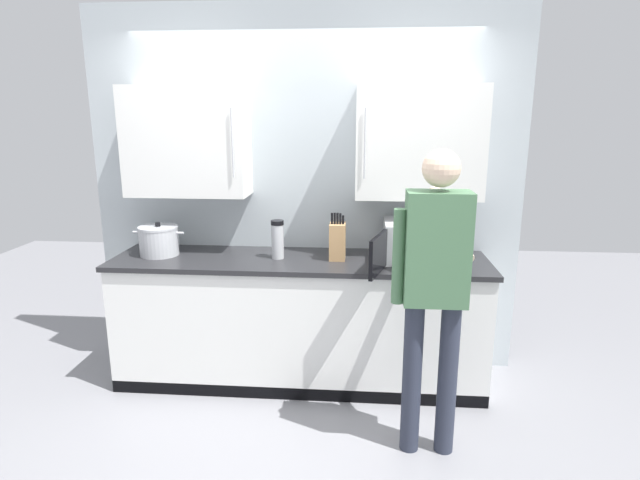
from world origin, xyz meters
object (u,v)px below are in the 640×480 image
stock_pot (159,241)px  person_figure (434,279)px  microwave_oven (417,241)px  thermos_flask (278,239)px  knife_block (337,241)px

stock_pot → person_figure: (1.85, -0.77, 0.01)m
microwave_oven → thermos_flask: thermos_flask is taller
knife_block → thermos_flask: bearing=-178.1°
stock_pot → person_figure: bearing=-22.7°
microwave_oven → knife_block: (-0.55, -0.02, -0.00)m
person_figure → knife_block: bearing=126.3°
microwave_oven → person_figure: bearing=-89.1°
knife_block → person_figure: bearing=-53.7°
thermos_flask → person_figure: person_figure is taller
stock_pot → knife_block: bearing=-0.2°
knife_block → thermos_flask: size_ratio=1.23×
thermos_flask → stock_pot: (-0.87, 0.02, -0.03)m
person_figure → stock_pot: bearing=157.3°
person_figure → thermos_flask: bearing=142.5°
thermos_flask → stock_pot: bearing=178.8°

